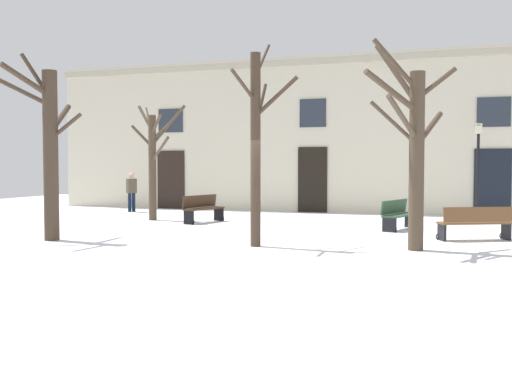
{
  "coord_description": "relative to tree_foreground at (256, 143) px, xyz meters",
  "views": [
    {
      "loc": [
        5.15,
        -13.47,
        1.93
      ],
      "look_at": [
        0.0,
        2.01,
        1.18
      ],
      "focal_mm": 41.76,
      "sensor_mm": 36.0,
      "label": 1
    }
  ],
  "objects": [
    {
      "name": "tree_right_of_center",
      "position": [
        -5.34,
        -0.6,
        -0.07
      ],
      "size": [
        2.26,
        2.59,
        4.73
      ],
      "color": "#423326",
      "rests_on": "ground"
    },
    {
      "name": "streetlamp",
      "position": [
        5.22,
        8.98,
        -0.32
      ],
      "size": [
        0.3,
        0.3,
        3.44
      ],
      "color": "black",
      "rests_on": "ground"
    },
    {
      "name": "building_facade",
      "position": [
        -0.74,
        10.44,
        0.78
      ],
      "size": [
        23.85,
        0.6,
        6.31
      ],
      "color": "beige",
      "rests_on": "ground"
    },
    {
      "name": "bench_by_litter_bin",
      "position": [
        4.96,
        2.78,
        -1.98
      ],
      "size": [
        1.89,
        1.22,
        0.87
      ],
      "rotation": [
        0.0,
        0.0,
        3.58
      ],
      "color": "brown",
      "rests_on": "ground"
    },
    {
      "name": "person_crossing_plaza",
      "position": [
        -8.08,
        8.13,
        -1.56
      ],
      "size": [
        0.39,
        0.44,
        1.6
      ],
      "rotation": [
        0.0,
        0.0,
        4.15
      ],
      "color": "black",
      "rests_on": "ground"
    },
    {
      "name": "bench_back_to_back_left",
      "position": [
        2.89,
        4.78,
        -1.98
      ],
      "size": [
        1.02,
        1.82,
        0.89
      ],
      "rotation": [
        0.0,
        0.0,
        1.25
      ],
      "color": "#2D4C33",
      "rests_on": "ground"
    },
    {
      "name": "bench_facing_shops",
      "position": [
        -3.52,
        4.95,
        -1.96
      ],
      "size": [
        0.91,
        1.76,
        0.92
      ],
      "rotation": [
        0.0,
        0.0,
        1.29
      ],
      "color": "#3D2819",
      "rests_on": "ground"
    },
    {
      "name": "tree_center",
      "position": [
        3.56,
        0.49,
        -0.08
      ],
      "size": [
        1.91,
        2.37,
        4.77
      ],
      "color": "#4C3D2D",
      "rests_on": "ground"
    },
    {
      "name": "ground_plane",
      "position": [
        -0.74,
        0.18,
        -2.44
      ],
      "size": [
        38.15,
        38.15,
        0.0
      ],
      "primitive_type": "plane",
      "color": "white"
    },
    {
      "name": "tree_left_of_center",
      "position": [
        -5.5,
        5.2,
        -0.29
      ],
      "size": [
        1.98,
        2.2,
        4.05
      ],
      "color": "#4C3D2D",
      "rests_on": "ground"
    },
    {
      "name": "tree_foreground",
      "position": [
        0.0,
        0.0,
        0.0
      ],
      "size": [
        1.36,
        1.95,
        4.95
      ],
      "color": "#423326",
      "rests_on": "ground"
    }
  ]
}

